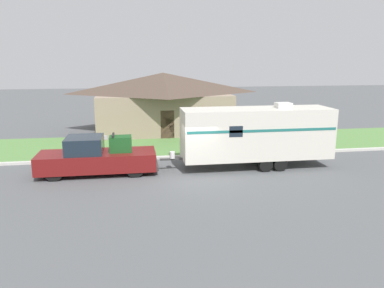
{
  "coord_description": "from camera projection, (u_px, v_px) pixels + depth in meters",
  "views": [
    {
      "loc": [
        -2.82,
        -17.75,
        5.79
      ],
      "look_at": [
        0.16,
        1.26,
        1.4
      ],
      "focal_mm": 35.0,
      "sensor_mm": 36.0,
      "label": 1
    }
  ],
  "objects": [
    {
      "name": "curb_strip",
      "position": [
        183.0,
        157.0,
        22.41
      ],
      "size": [
        80.0,
        0.3,
        0.14
      ],
      "color": "beige",
      "rests_on": "ground_plane"
    },
    {
      "name": "lawn_strip",
      "position": [
        176.0,
        144.0,
        25.94
      ],
      "size": [
        80.0,
        7.0,
        0.03
      ],
      "color": "#568442",
      "rests_on": "ground_plane"
    },
    {
      "name": "pickup_truck",
      "position": [
        96.0,
        157.0,
        19.11
      ],
      "size": [
        6.02,
        2.09,
        2.06
      ],
      "color": "black",
      "rests_on": "ground_plane"
    },
    {
      "name": "mailbox",
      "position": [
        104.0,
        141.0,
        22.51
      ],
      "size": [
        0.48,
        0.2,
        1.28
      ],
      "color": "brown",
      "rests_on": "ground_plane"
    },
    {
      "name": "ground_plane",
      "position": [
        193.0,
        177.0,
        18.81
      ],
      "size": [
        120.0,
        120.0,
        0.0
      ],
      "primitive_type": "plane",
      "color": "#515456"
    },
    {
      "name": "house_across_street",
      "position": [
        163.0,
        101.0,
        30.51
      ],
      "size": [
        11.2,
        7.33,
        4.71
      ],
      "color": "gray",
      "rests_on": "ground_plane"
    },
    {
      "name": "travel_trailer",
      "position": [
        256.0,
        133.0,
        20.17
      ],
      "size": [
        9.25,
        2.27,
        3.5
      ],
      "color": "black",
      "rests_on": "ground_plane"
    }
  ]
}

